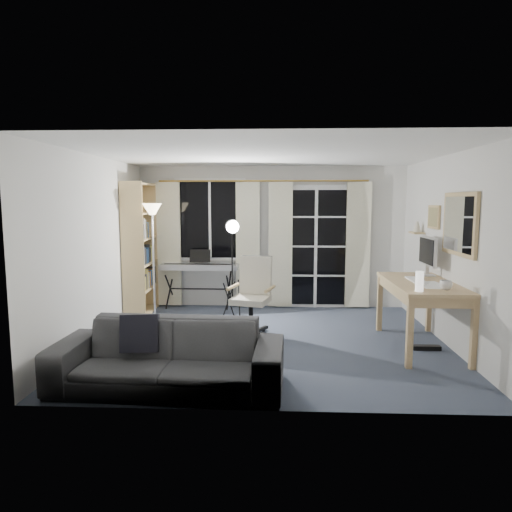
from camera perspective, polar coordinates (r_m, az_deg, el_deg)
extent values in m
cube|color=#373E50|center=(6.07, 1.70, -10.64)|extent=(4.50, 4.00, 0.02)
cube|color=white|center=(7.85, -5.74, 4.55)|extent=(1.20, 0.06, 1.40)
cube|color=black|center=(7.82, -5.77, 4.54)|extent=(1.10, 0.02, 1.30)
cube|color=white|center=(7.81, -5.78, 4.53)|extent=(0.04, 0.03, 1.30)
cube|color=white|center=(7.83, 7.45, 1.03)|extent=(1.32, 0.06, 2.11)
cube|color=black|center=(7.78, 5.27, 1.02)|extent=(0.55, 0.02, 1.95)
cube|color=black|center=(7.84, 9.65, 0.99)|extent=(0.55, 0.02, 1.95)
cube|color=white|center=(7.79, 7.47, 1.00)|extent=(0.05, 0.04, 2.05)
cube|color=white|center=(7.86, 7.42, -2.44)|extent=(1.15, 0.03, 0.03)
cube|color=white|center=(7.79, 7.48, 1.19)|extent=(1.15, 0.03, 0.03)
cube|color=white|center=(7.76, 7.54, 4.86)|extent=(1.15, 0.03, 0.03)
cylinder|color=gold|center=(7.70, 0.85, 9.37)|extent=(3.50, 0.03, 0.03)
cube|color=beige|center=(7.92, -10.83, 1.43)|extent=(0.40, 0.07, 2.10)
cube|color=beige|center=(7.72, -1.02, 1.41)|extent=(0.40, 0.07, 2.10)
cube|color=beige|center=(7.70, 3.06, 1.39)|extent=(0.40, 0.07, 2.10)
cube|color=beige|center=(7.82, 12.64, 1.32)|extent=(0.40, 0.07, 2.10)
cube|color=#A48956|center=(7.06, -15.17, 0.45)|extent=(0.34, 0.05, 2.11)
cube|color=#A48956|center=(7.97, -13.43, 1.22)|extent=(0.34, 0.05, 2.11)
cube|color=#A48956|center=(7.55, -15.37, 0.85)|extent=(0.08, 0.95, 2.11)
cube|color=#A48956|center=(7.69, -14.02, -6.75)|extent=(0.38, 0.96, 0.03)
cube|color=#A48956|center=(7.61, -14.11, -3.89)|extent=(0.38, 0.96, 0.03)
cube|color=#A48956|center=(7.54, -14.20, -0.90)|extent=(0.38, 0.96, 0.03)
cube|color=#A48956|center=(7.50, -14.29, 2.14)|extent=(0.38, 0.96, 0.03)
cube|color=#A48956|center=(7.48, -14.38, 5.20)|extent=(0.38, 0.96, 0.03)
cube|color=#A48956|center=(7.48, -14.48, 8.67)|extent=(0.38, 0.96, 0.03)
cube|color=#BBB7B0|center=(7.20, -14.72, -3.30)|extent=(0.24, 0.07, 0.27)
cube|color=#9D8C41|center=(7.31, -14.51, -3.38)|extent=(0.24, 0.06, 0.21)
cube|color=#2E2E2E|center=(7.39, -14.35, -3.15)|extent=(0.24, 0.05, 0.24)
cube|color=#9D8C41|center=(7.46, -14.21, -2.77)|extent=(0.24, 0.05, 0.31)
cube|color=#BBB7B0|center=(7.54, -14.05, -2.93)|extent=(0.24, 0.07, 0.25)
cube|color=#B16E32|center=(7.63, -13.88, -2.77)|extent=(0.24, 0.05, 0.25)
cube|color=#335E9B|center=(7.71, -13.74, -2.66)|extent=(0.24, 0.06, 0.26)
cube|color=#9D8C41|center=(7.80, -13.58, -2.60)|extent=(0.24, 0.04, 0.24)
cube|color=#B16E32|center=(7.87, -13.45, -2.48)|extent=(0.24, 0.07, 0.25)
cube|color=#2E2E2E|center=(7.96, -13.29, -2.27)|extent=(0.24, 0.04, 0.28)
cube|color=#335E9B|center=(7.14, -14.82, -0.07)|extent=(0.24, 0.05, 0.29)
cube|color=#2E2E2E|center=(7.22, -14.67, -0.02)|extent=(0.24, 0.07, 0.28)
cube|color=#2E2E2E|center=(7.32, -14.46, -0.07)|extent=(0.24, 0.05, 0.24)
cube|color=#335E9B|center=(7.40, -14.31, -0.06)|extent=(0.24, 0.04, 0.23)
cube|color=#335E9B|center=(7.47, -14.17, 0.09)|extent=(0.24, 0.05, 0.25)
cube|color=#2E2E2E|center=(7.54, -14.03, 0.32)|extent=(0.24, 0.05, 0.29)
cube|color=#2E2E2E|center=(7.62, -13.88, 0.17)|extent=(0.24, 0.06, 0.23)
cube|color=gold|center=(7.71, -13.73, 0.30)|extent=(0.24, 0.05, 0.25)
cube|color=#9D8C41|center=(7.79, -13.59, 0.42)|extent=(0.24, 0.04, 0.26)
cube|color=#2E2E2E|center=(7.86, -13.46, 0.44)|extent=(0.24, 0.04, 0.25)
cube|color=#B16E32|center=(7.11, -14.92, 3.18)|extent=(0.24, 0.05, 0.30)
cube|color=#2E2E2E|center=(7.19, -14.75, 2.95)|extent=(0.24, 0.04, 0.23)
cube|color=#BBB7B0|center=(7.25, -14.62, 3.33)|extent=(0.24, 0.05, 0.32)
cube|color=#BBB7B0|center=(7.33, -14.47, 3.26)|extent=(0.24, 0.05, 0.29)
cube|color=#9D8C41|center=(7.40, -14.31, 3.09)|extent=(0.24, 0.05, 0.23)
cube|color=#335E9B|center=(7.48, -14.17, 3.17)|extent=(0.24, 0.06, 0.24)
cylinder|color=#B2B2B7|center=(7.16, -12.50, -7.86)|extent=(0.28, 0.28, 0.03)
cylinder|color=#B2B2B7|center=(7.00, -12.68, -1.24)|extent=(0.03, 0.03, 1.65)
cone|color=#FFE5B2|center=(6.93, -12.86, 5.73)|extent=(0.30, 0.30, 0.17)
cylinder|color=black|center=(7.84, -10.67, -4.02)|extent=(0.03, 0.62, 0.57)
cylinder|color=black|center=(7.84, -10.67, -4.02)|extent=(0.03, 0.62, 0.57)
cylinder|color=black|center=(7.66, -3.40, -4.16)|extent=(0.03, 0.62, 0.57)
cylinder|color=black|center=(7.66, -3.40, -4.16)|extent=(0.03, 0.62, 0.57)
cylinder|color=black|center=(7.74, -7.08, -4.10)|extent=(1.00, 0.03, 0.02)
cube|color=silver|center=(7.67, -7.12, -1.32)|extent=(1.30, 0.34, 0.09)
cube|color=white|center=(7.59, -7.23, -1.15)|extent=(1.20, 0.15, 0.01)
cube|color=black|center=(7.63, -7.18, -1.03)|extent=(1.16, 0.09, 0.01)
cube|color=black|center=(7.75, -7.01, 0.02)|extent=(0.35, 0.08, 0.22)
cylinder|color=black|center=(7.08, -2.11, -5.62)|extent=(0.06, 0.24, 0.63)
cylinder|color=black|center=(7.15, -3.44, -5.50)|extent=(0.23, 0.10, 0.63)
cylinder|color=black|center=(6.98, -3.31, -5.82)|extent=(0.19, 0.17, 0.63)
cylinder|color=black|center=(6.96, -2.99, -0.70)|extent=(0.03, 0.03, 1.09)
cylinder|color=silver|center=(6.86, -2.98, 3.71)|extent=(0.23, 0.15, 0.21)
cylinder|color=white|center=(6.80, -2.93, 3.68)|extent=(0.18, 0.05, 0.18)
cube|color=black|center=(6.17, 1.32, -9.81)|extent=(0.32, 0.13, 0.04)
cylinder|color=black|center=(6.16, 2.05, -10.05)|extent=(0.06, 0.06, 0.05)
cube|color=black|center=(6.41, 0.53, -9.17)|extent=(0.22, 0.30, 0.04)
cylinder|color=black|center=(6.48, 0.95, -9.18)|extent=(0.06, 0.06, 0.05)
cube|color=black|center=(6.41, -1.82, -9.17)|extent=(0.24, 0.28, 0.04)
cylinder|color=black|center=(6.48, -2.23, -9.18)|extent=(0.06, 0.06, 0.05)
cube|color=black|center=(6.17, -2.65, -9.80)|extent=(0.32, 0.16, 0.04)
cylinder|color=black|center=(6.16, -3.38, -10.04)|extent=(0.06, 0.06, 0.05)
cube|color=black|center=(6.02, -0.68, -10.23)|extent=(0.07, 0.32, 0.04)
cylinder|color=black|center=(5.95, -0.68, -10.64)|extent=(0.06, 0.06, 0.05)
cylinder|color=black|center=(6.17, -0.66, -7.52)|extent=(0.07, 0.07, 0.40)
cube|color=beige|center=(6.12, -0.66, -5.51)|extent=(0.57, 0.57, 0.08)
cube|color=beige|center=(6.27, -0.03, -2.40)|extent=(0.46, 0.24, 0.53)
cube|color=black|center=(6.30, 0.09, -2.17)|extent=(0.43, 0.21, 0.49)
cylinder|color=#A48956|center=(6.19, -2.91, -3.85)|extent=(0.15, 0.40, 0.04)
cylinder|color=#A48956|center=(6.03, 1.76, -4.14)|extent=(0.15, 0.40, 0.04)
cube|color=#A07B52|center=(5.98, 20.07, -3.26)|extent=(0.78, 1.55, 0.04)
cube|color=#A07B52|center=(5.99, 20.03, -3.99)|extent=(0.73, 1.51, 0.11)
cube|color=#A07B52|center=(5.29, 18.66, -9.13)|extent=(0.07, 0.07, 0.79)
cube|color=#A07B52|center=(5.51, 25.61, -8.79)|extent=(0.07, 0.07, 0.79)
cube|color=#A07B52|center=(6.66, 15.21, -5.71)|extent=(0.07, 0.07, 0.79)
cube|color=#A07B52|center=(6.84, 20.85, -5.59)|extent=(0.07, 0.07, 0.79)
cube|color=silver|center=(6.45, 20.58, -2.28)|extent=(0.20, 0.13, 0.02)
cube|color=silver|center=(6.43, 20.64, -0.99)|extent=(0.04, 0.03, 0.24)
cube|color=silver|center=(6.41, 20.70, 0.58)|extent=(0.04, 0.60, 0.38)
cube|color=black|center=(6.41, 20.51, 0.58)|extent=(0.01, 0.55, 0.33)
cube|color=white|center=(6.02, 19.39, -2.86)|extent=(0.16, 0.47, 0.02)
cube|color=white|center=(5.69, 19.81, -3.41)|extent=(0.07, 0.11, 0.02)
cube|color=white|center=(5.84, 21.05, -3.28)|extent=(0.29, 0.36, 0.01)
cube|color=white|center=(5.63, 21.43, -3.68)|extent=(0.25, 0.19, 0.00)
cube|color=black|center=(5.44, 19.62, -3.26)|extent=(0.06, 0.04, 0.13)
cylinder|color=white|center=(5.33, 19.76, -3.01)|extent=(0.09, 0.09, 0.22)
cube|color=black|center=(6.08, 20.55, -10.68)|extent=(0.33, 0.09, 0.06)
imported|color=silver|center=(5.53, 22.64, -3.23)|extent=(0.14, 0.11, 0.14)
cube|color=#A48956|center=(5.85, 24.11, 3.66)|extent=(0.04, 0.94, 0.74)
cube|color=white|center=(5.84, 23.93, 3.67)|extent=(0.01, 0.84, 0.64)
cube|color=#A48956|center=(6.69, 21.36, 4.55)|extent=(0.03, 0.42, 0.32)
cube|color=#43874F|center=(6.69, 21.24, 4.56)|extent=(0.00, 0.36, 0.26)
cube|color=#A48956|center=(7.16, 19.46, 2.75)|extent=(0.16, 0.30, 0.02)
cone|color=beige|center=(7.15, 19.49, 3.47)|extent=(0.12, 0.12, 0.15)
imported|color=#2C2D2F|center=(4.58, -10.91, -10.87)|extent=(2.24, 0.74, 0.87)
cube|color=black|center=(4.75, -14.33, -9.33)|extent=(0.40, 0.25, 0.39)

